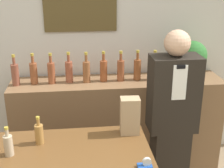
# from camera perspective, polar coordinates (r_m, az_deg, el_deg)

# --- Properties ---
(back_wall) EXTENTS (5.20, 0.09, 2.70)m
(back_wall) POSITION_cam_1_polar(r_m,az_deg,el_deg) (3.40, -3.57, 7.48)
(back_wall) COLOR silver
(back_wall) RESTS_ON ground_plane
(back_shelf) EXTENTS (2.21, 0.46, 1.02)m
(back_shelf) POSITION_cam_1_polar(r_m,az_deg,el_deg) (3.44, 1.02, -7.37)
(back_shelf) COLOR brown
(back_shelf) RESTS_ON ground_plane
(shopkeeper) EXTENTS (0.42, 0.26, 1.66)m
(shopkeeper) POSITION_cam_1_polar(r_m,az_deg,el_deg) (2.84, 10.81, -6.96)
(shopkeeper) COLOR black
(shopkeeper) RESTS_ON ground_plane
(potted_plant) EXTENTS (0.30, 0.30, 0.40)m
(potted_plant) POSITION_cam_1_polar(r_m,az_deg,el_deg) (3.34, 14.47, 4.73)
(potted_plant) COLOR #9E998E
(potted_plant) RESTS_ON back_shelf
(paper_bag) EXTENTS (0.14, 0.11, 0.28)m
(paper_bag) POSITION_cam_1_polar(r_m,az_deg,el_deg) (2.30, 3.29, -5.84)
(paper_bag) COLOR tan
(paper_bag) RESTS_ON display_counter
(tape_dispenser) EXTENTS (0.09, 0.06, 0.07)m
(tape_dispenser) POSITION_cam_1_polar(r_m,az_deg,el_deg) (1.99, 6.15, -14.51)
(tape_dispenser) COLOR #1E4799
(tape_dispenser) RESTS_ON display_counter
(counter_bottle_2) EXTENTS (0.06, 0.06, 0.21)m
(counter_bottle_2) POSITION_cam_1_polar(r_m,az_deg,el_deg) (2.18, -18.42, -10.48)
(counter_bottle_2) COLOR tan
(counter_bottle_2) RESTS_ON display_counter
(counter_bottle_3) EXTENTS (0.06, 0.06, 0.21)m
(counter_bottle_3) POSITION_cam_1_polar(r_m,az_deg,el_deg) (2.25, -13.18, -8.79)
(counter_bottle_3) COLOR #A57439
(counter_bottle_3) RESTS_ON display_counter
(shelf_bottle_0) EXTENTS (0.08, 0.08, 0.31)m
(shelf_bottle_0) POSITION_cam_1_polar(r_m,az_deg,el_deg) (3.22, -17.28, 1.77)
(shelf_bottle_0) COLOR brown
(shelf_bottle_0) RESTS_ON back_shelf
(shelf_bottle_1) EXTENTS (0.08, 0.08, 0.31)m
(shelf_bottle_1) POSITION_cam_1_polar(r_m,az_deg,el_deg) (3.21, -14.13, 2.06)
(shelf_bottle_1) COLOR brown
(shelf_bottle_1) RESTS_ON back_shelf
(shelf_bottle_2) EXTENTS (0.08, 0.08, 0.31)m
(shelf_bottle_2) POSITION_cam_1_polar(r_m,az_deg,el_deg) (3.18, -11.02, 2.14)
(shelf_bottle_2) COLOR brown
(shelf_bottle_2) RESTS_ON back_shelf
(shelf_bottle_3) EXTENTS (0.08, 0.08, 0.31)m
(shelf_bottle_3) POSITION_cam_1_polar(r_m,az_deg,el_deg) (3.19, -7.86, 2.37)
(shelf_bottle_3) COLOR brown
(shelf_bottle_3) RESTS_ON back_shelf
(shelf_bottle_4) EXTENTS (0.08, 0.08, 0.31)m
(shelf_bottle_4) POSITION_cam_1_polar(r_m,az_deg,el_deg) (3.17, -4.69, 2.37)
(shelf_bottle_4) COLOR brown
(shelf_bottle_4) RESTS_ON back_shelf
(shelf_bottle_5) EXTENTS (0.08, 0.08, 0.31)m
(shelf_bottle_5) POSITION_cam_1_polar(r_m,az_deg,el_deg) (3.19, -1.55, 2.58)
(shelf_bottle_5) COLOR brown
(shelf_bottle_5) RESTS_ON back_shelf
(shelf_bottle_6) EXTENTS (0.08, 0.08, 0.31)m
(shelf_bottle_6) POSITION_cam_1_polar(r_m,az_deg,el_deg) (3.20, 1.60, 2.64)
(shelf_bottle_6) COLOR brown
(shelf_bottle_6) RESTS_ON back_shelf
(shelf_bottle_7) EXTENTS (0.08, 0.08, 0.31)m
(shelf_bottle_7) POSITION_cam_1_polar(r_m,az_deg,el_deg) (3.24, 4.65, 2.80)
(shelf_bottle_7) COLOR brown
(shelf_bottle_7) RESTS_ON back_shelf
(shelf_bottle_8) EXTENTS (0.08, 0.08, 0.31)m
(shelf_bottle_8) POSITION_cam_1_polar(r_m,az_deg,el_deg) (3.26, 7.75, 2.78)
(shelf_bottle_8) COLOR brown
(shelf_bottle_8) RESTS_ON back_shelf
(shelf_bottle_9) EXTENTS (0.08, 0.08, 0.31)m
(shelf_bottle_9) POSITION_cam_1_polar(r_m,az_deg,el_deg) (3.33, 10.60, 2.98)
(shelf_bottle_9) COLOR brown
(shelf_bottle_9) RESTS_ON back_shelf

